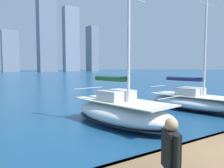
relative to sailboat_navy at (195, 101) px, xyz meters
name	(u,v)px	position (x,y,z in m)	size (l,w,h in m)	color
sailboat_navy	(195,101)	(0.00, 0.00, 0.00)	(3.99, 7.86, 11.76)	silver
sailboat_forest	(121,111)	(6.97, 0.41, 0.09)	(3.99, 7.04, 10.26)	white
person_black_shirt	(171,157)	(11.02, 7.57, 0.97)	(0.38, 0.56, 1.68)	gray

